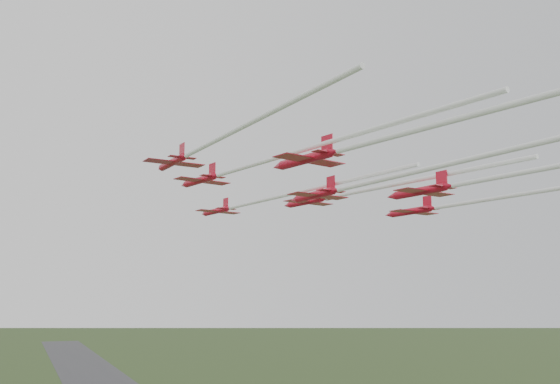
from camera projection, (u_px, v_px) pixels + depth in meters
name	position (u px, v px, depth m)	size (l,w,h in m)	color
jet_lead	(257.00, 202.00, 106.28)	(15.74, 55.17, 2.54)	red
jet_row2_left	(255.00, 164.00, 85.82)	(18.73, 58.28, 2.65)	red
jet_row2_right	(348.00, 193.00, 100.53)	(15.78, 48.89, 2.75)	red
jet_row3_left	(204.00, 146.00, 72.86)	(10.03, 44.95, 2.34)	red
jet_row3_mid	(393.00, 177.00, 78.56)	(15.89, 64.10, 2.78)	red
jet_row3_right	(502.00, 197.00, 91.06)	(17.43, 67.02, 2.73)	red
jet_row4_left	(390.00, 137.00, 66.27)	(19.35, 56.64, 2.85)	red
jet_row4_right	(484.00, 179.00, 79.27)	(14.80, 50.14, 2.87)	red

